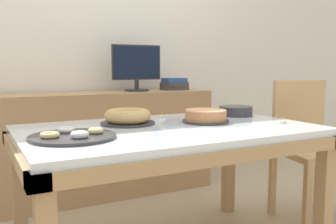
# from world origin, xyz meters

# --- Properties ---
(wall_back) EXTENTS (8.00, 0.10, 2.60)m
(wall_back) POSITION_xyz_m (0.00, 1.47, 1.30)
(wall_back) COLOR silver
(wall_back) RESTS_ON ground
(dining_table) EXTENTS (1.52, 0.94, 0.72)m
(dining_table) POSITION_xyz_m (0.00, 0.00, 0.64)
(dining_table) COLOR silver
(dining_table) RESTS_ON ground
(chair) EXTENTS (0.49, 0.49, 0.94)m
(chair) POSITION_xyz_m (1.09, 0.06, 0.52)
(chair) COLOR tan
(chair) RESTS_ON ground
(sideboard) EXTENTS (1.83, 0.44, 0.83)m
(sideboard) POSITION_xyz_m (0.00, 1.17, 0.42)
(sideboard) COLOR tan
(sideboard) RESTS_ON ground
(computer_monitor) EXTENTS (0.42, 0.20, 0.38)m
(computer_monitor) POSITION_xyz_m (0.32, 1.17, 1.02)
(computer_monitor) COLOR #262628
(computer_monitor) RESTS_ON sideboard
(book_stack) EXTENTS (0.21, 0.17, 0.10)m
(book_stack) POSITION_xyz_m (0.68, 1.17, 0.88)
(book_stack) COLOR #3F3838
(book_stack) RESTS_ON sideboard
(cake_chocolate_round) EXTENTS (0.26, 0.26, 0.07)m
(cake_chocolate_round) POSITION_xyz_m (0.25, 0.04, 0.76)
(cake_chocolate_round) COLOR #333338
(cake_chocolate_round) RESTS_ON dining_table
(cake_golden_bundt) EXTENTS (0.29, 0.29, 0.08)m
(cake_golden_bundt) POSITION_xyz_m (-0.16, 0.18, 0.76)
(cake_golden_bundt) COLOR #333338
(cake_golden_bundt) RESTS_ON dining_table
(pastry_platter) EXTENTS (0.38, 0.38, 0.04)m
(pastry_platter) POSITION_xyz_m (-0.52, -0.08, 0.74)
(pastry_platter) COLOR #333338
(pastry_platter) RESTS_ON dining_table
(plate_stack) EXTENTS (0.21, 0.21, 0.06)m
(plate_stack) POSITION_xyz_m (0.58, 0.19, 0.75)
(plate_stack) COLOR #333338
(plate_stack) RESTS_ON dining_table
(tealight_centre) EXTENTS (0.04, 0.04, 0.04)m
(tealight_centre) POSITION_xyz_m (0.12, 0.31, 0.73)
(tealight_centre) COLOR silver
(tealight_centre) RESTS_ON dining_table
(tealight_right_edge) EXTENTS (0.04, 0.04, 0.04)m
(tealight_right_edge) POSITION_xyz_m (0.61, -0.19, 0.73)
(tealight_right_edge) COLOR silver
(tealight_right_edge) RESTS_ON dining_table
(tealight_near_front) EXTENTS (0.04, 0.04, 0.04)m
(tealight_near_front) POSITION_xyz_m (0.33, 0.33, 0.73)
(tealight_near_front) COLOR silver
(tealight_near_front) RESTS_ON dining_table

